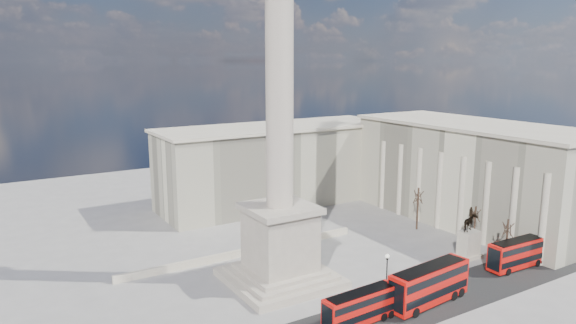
# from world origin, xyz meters

# --- Properties ---
(ground) EXTENTS (180.00, 180.00, 0.00)m
(ground) POSITION_xyz_m (0.00, 0.00, 0.00)
(ground) COLOR gray
(ground) RESTS_ON ground
(asphalt_road) EXTENTS (120.00, 9.00, 0.01)m
(asphalt_road) POSITION_xyz_m (5.00, -10.00, 0.00)
(asphalt_road) COLOR black
(asphalt_road) RESTS_ON ground
(nelsons_column) EXTENTS (14.00, 14.00, 49.85)m
(nelsons_column) POSITION_xyz_m (0.00, 5.00, 12.92)
(nelsons_column) COLOR #A99E8C
(nelsons_column) RESTS_ON ground
(balustrade_wall) EXTENTS (40.00, 0.60, 1.10)m
(balustrade_wall) POSITION_xyz_m (0.00, 16.00, 0.55)
(balustrade_wall) COLOR beige
(balustrade_wall) RESTS_ON ground
(building_east) EXTENTS (19.00, 46.00, 18.60)m
(building_east) POSITION_xyz_m (45.00, 10.00, 9.32)
(building_east) COLOR beige
(building_east) RESTS_ON ground
(building_northeast) EXTENTS (51.00, 17.00, 16.60)m
(building_northeast) POSITION_xyz_m (20.00, 40.00, 8.32)
(building_northeast) COLOR beige
(building_northeast) RESTS_ON ground
(red_bus_b) EXTENTS (9.86, 2.73, 3.96)m
(red_bus_b) POSITION_xyz_m (2.01, -9.93, 2.08)
(red_bus_b) COLOR red
(red_bus_b) RESTS_ON ground
(red_bus_c) EXTENTS (12.47, 3.98, 4.97)m
(red_bus_c) POSITION_xyz_m (12.45, -10.48, 2.61)
(red_bus_c) COLOR red
(red_bus_c) RESTS_ON ground
(red_bus_d) EXTENTS (10.79, 2.84, 4.35)m
(red_bus_d) POSITION_xyz_m (32.16, -9.13, 2.28)
(red_bus_d) COLOR red
(red_bus_d) RESTS_ON ground
(victorian_lamp) EXTENTS (0.51, 0.51, 5.96)m
(victorian_lamp) POSITION_xyz_m (8.90, -6.56, 3.51)
(victorian_lamp) COLOR black
(victorian_lamp) RESTS_ON ground
(equestrian_statue) EXTENTS (3.85, 2.89, 8.05)m
(equestrian_statue) POSITION_xyz_m (29.27, -2.53, 2.79)
(equestrian_statue) COLOR beige
(equestrian_statue) RESTS_ON ground
(bare_tree_near) EXTENTS (1.74, 1.74, 7.62)m
(bare_tree_near) POSITION_xyz_m (30.92, -7.85, 6.01)
(bare_tree_near) COLOR #332319
(bare_tree_near) RESTS_ON ground
(bare_tree_mid) EXTENTS (1.87, 1.87, 7.08)m
(bare_tree_mid) POSITION_xyz_m (33.94, 0.26, 5.58)
(bare_tree_mid) COLOR #332319
(bare_tree_mid) RESTS_ON ground
(bare_tree_far) EXTENTS (1.98, 1.98, 8.08)m
(bare_tree_far) POSITION_xyz_m (32.30, 11.33, 6.36)
(bare_tree_far) COLOR #332319
(bare_tree_far) RESTS_ON ground
(pedestrian_walking) EXTENTS (0.78, 0.62, 1.89)m
(pedestrian_walking) POSITION_xyz_m (21.20, -6.50, 0.95)
(pedestrian_walking) COLOR black
(pedestrian_walking) RESTS_ON ground
(pedestrian_standing) EXTENTS (1.02, 1.00, 1.65)m
(pedestrian_standing) POSITION_xyz_m (33.16, -4.43, 0.83)
(pedestrian_standing) COLOR black
(pedestrian_standing) RESTS_ON ground
(pedestrian_crossing) EXTENTS (0.84, 1.02, 1.63)m
(pedestrian_crossing) POSITION_xyz_m (7.30, -6.42, 0.81)
(pedestrian_crossing) COLOR black
(pedestrian_crossing) RESTS_ON ground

